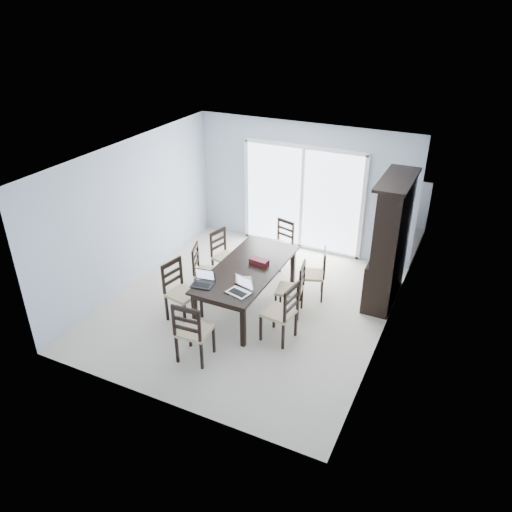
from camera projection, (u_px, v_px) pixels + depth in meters
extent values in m
plane|color=beige|center=(248.00, 306.00, 8.54)|extent=(5.00, 5.00, 0.00)
plane|color=white|center=(246.00, 158.00, 7.32)|extent=(5.00, 5.00, 0.00)
cube|color=#A3B1C3|center=(303.00, 188.00, 9.92)|extent=(4.50, 0.02, 2.60)
cube|color=#A3B1C3|center=(133.00, 213.00, 8.78)|extent=(0.02, 5.00, 2.60)
cube|color=#A3B1C3|center=(389.00, 267.00, 7.07)|extent=(0.02, 5.00, 2.60)
cube|color=gray|center=(316.00, 230.00, 11.35)|extent=(4.50, 2.00, 0.10)
cube|color=#99999E|center=(332.00, 191.00, 11.86)|extent=(4.50, 0.06, 1.10)
cube|color=black|center=(247.00, 269.00, 8.20)|extent=(1.00, 2.20, 0.04)
cube|color=black|center=(247.00, 272.00, 8.23)|extent=(0.88, 2.08, 0.10)
cube|color=black|center=(195.00, 313.00, 7.74)|extent=(0.07, 0.07, 0.69)
cube|color=black|center=(243.00, 327.00, 7.42)|extent=(0.07, 0.07, 0.69)
cube|color=black|center=(251.00, 258.00, 9.33)|extent=(0.07, 0.07, 0.69)
cube|color=black|center=(293.00, 267.00, 9.01)|extent=(0.07, 0.07, 0.69)
cube|color=black|center=(384.00, 276.00, 8.57)|extent=(0.45, 1.30, 0.85)
cube|color=black|center=(394.00, 220.00, 8.05)|extent=(0.38, 1.30, 1.30)
cube|color=black|center=(398.00, 179.00, 7.75)|extent=(0.50, 1.38, 0.05)
cube|color=black|center=(376.00, 227.00, 7.79)|extent=(0.02, 0.36, 1.18)
cube|color=black|center=(382.00, 217.00, 8.13)|extent=(0.02, 0.36, 1.18)
cube|color=black|center=(388.00, 208.00, 8.46)|extent=(0.02, 0.36, 1.18)
cube|color=silver|center=(302.00, 200.00, 10.02)|extent=(2.40, 0.02, 2.10)
cube|color=white|center=(304.00, 147.00, 9.49)|extent=(2.52, 0.05, 0.08)
cube|color=white|center=(302.00, 200.00, 10.01)|extent=(0.06, 0.05, 2.10)
cube|color=white|center=(300.00, 246.00, 10.49)|extent=(2.52, 0.05, 0.05)
cube|color=black|center=(184.00, 298.00, 8.35)|extent=(0.04, 0.04, 0.45)
cube|color=black|center=(167.00, 308.00, 8.07)|extent=(0.04, 0.04, 0.45)
cube|color=black|center=(201.00, 306.00, 8.14)|extent=(0.04, 0.04, 0.45)
cube|color=black|center=(185.00, 317.00, 7.86)|extent=(0.04, 0.04, 0.45)
cube|color=tan|center=(183.00, 294.00, 7.99)|extent=(0.51, 0.51, 0.05)
cube|color=black|center=(200.00, 278.00, 8.95)|extent=(0.04, 0.04, 0.42)
cube|color=black|center=(196.00, 289.00, 8.62)|extent=(0.04, 0.04, 0.42)
cube|color=black|center=(220.00, 279.00, 8.91)|extent=(0.04, 0.04, 0.42)
cube|color=black|center=(217.00, 290.00, 8.59)|extent=(0.04, 0.04, 0.42)
cube|color=tan|center=(208.00, 272.00, 8.66)|extent=(0.52, 0.52, 0.05)
cube|color=black|center=(226.00, 262.00, 9.49)|extent=(0.04, 0.04, 0.41)
cube|color=black|center=(213.00, 269.00, 9.24)|extent=(0.04, 0.04, 0.41)
cube|color=black|center=(241.00, 268.00, 9.28)|extent=(0.04, 0.04, 0.41)
cube|color=black|center=(228.00, 275.00, 9.03)|extent=(0.04, 0.04, 0.41)
cube|color=tan|center=(227.00, 257.00, 9.15)|extent=(0.49, 0.49, 0.05)
cube|color=black|center=(283.00, 337.00, 7.41)|extent=(0.04, 0.04, 0.44)
cube|color=black|center=(296.00, 324.00, 7.70)|extent=(0.04, 0.04, 0.44)
cube|color=black|center=(261.00, 328.00, 7.60)|extent=(0.04, 0.04, 0.44)
cube|color=black|center=(274.00, 316.00, 7.89)|extent=(0.04, 0.04, 0.44)
cube|color=tan|center=(279.00, 313.00, 7.53)|extent=(0.49, 0.49, 0.05)
cube|color=black|center=(298.00, 310.00, 8.06)|extent=(0.04, 0.04, 0.42)
cube|color=black|center=(302.00, 298.00, 8.38)|extent=(0.04, 0.04, 0.42)
cube|color=black|center=(276.00, 306.00, 8.15)|extent=(0.04, 0.04, 0.42)
cube|color=black|center=(281.00, 294.00, 8.46)|extent=(0.04, 0.04, 0.42)
cube|color=tan|center=(289.00, 290.00, 8.15)|extent=(0.48, 0.48, 0.05)
cube|color=black|center=(322.00, 292.00, 8.54)|extent=(0.04, 0.04, 0.41)
cube|color=black|center=(322.00, 281.00, 8.86)|extent=(0.04, 0.04, 0.41)
cube|color=black|center=(301.00, 291.00, 8.58)|extent=(0.04, 0.04, 0.41)
cube|color=black|center=(302.00, 280.00, 8.90)|extent=(0.04, 0.04, 0.41)
cube|color=tan|center=(312.00, 275.00, 8.61)|extent=(0.51, 0.51, 0.05)
cube|color=black|center=(177.00, 350.00, 7.14)|extent=(0.04, 0.04, 0.45)
cube|color=black|center=(202.00, 356.00, 7.02)|extent=(0.04, 0.04, 0.45)
cube|color=black|center=(190.00, 334.00, 7.47)|extent=(0.04, 0.04, 0.45)
cube|color=black|center=(214.00, 340.00, 7.34)|extent=(0.04, 0.04, 0.45)
cube|color=tan|center=(195.00, 331.00, 7.12)|extent=(0.47, 0.47, 0.05)
cube|color=black|center=(292.00, 256.00, 9.71)|extent=(0.04, 0.04, 0.40)
cube|color=black|center=(278.00, 250.00, 9.92)|extent=(0.04, 0.04, 0.40)
cube|color=black|center=(280.00, 262.00, 9.47)|extent=(0.04, 0.04, 0.40)
cube|color=black|center=(266.00, 257.00, 9.68)|extent=(0.04, 0.04, 0.40)
cube|color=tan|center=(279.00, 246.00, 9.59)|extent=(0.49, 0.49, 0.05)
cube|color=black|center=(202.00, 285.00, 7.69)|extent=(0.36, 0.28, 0.02)
cube|color=silver|center=(202.00, 279.00, 7.63)|extent=(0.29, 0.08, 0.17)
cube|color=silver|center=(238.00, 293.00, 7.49)|extent=(0.39, 0.32, 0.02)
cube|color=silver|center=(238.00, 286.00, 7.43)|extent=(0.30, 0.11, 0.18)
cube|color=maroon|center=(243.00, 281.00, 7.79)|extent=(0.28, 0.24, 0.03)
cube|color=gold|center=(243.00, 280.00, 7.77)|extent=(0.31, 0.29, 0.01)
cube|color=black|center=(227.00, 293.00, 7.49)|extent=(0.12, 0.08, 0.01)
cube|color=#450D15|center=(259.00, 261.00, 8.29)|extent=(0.33, 0.19, 0.08)
cube|color=brown|center=(299.00, 211.00, 11.16)|extent=(1.69, 1.52, 0.81)
cube|color=gray|center=(300.00, 193.00, 10.95)|extent=(1.74, 1.57, 0.05)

